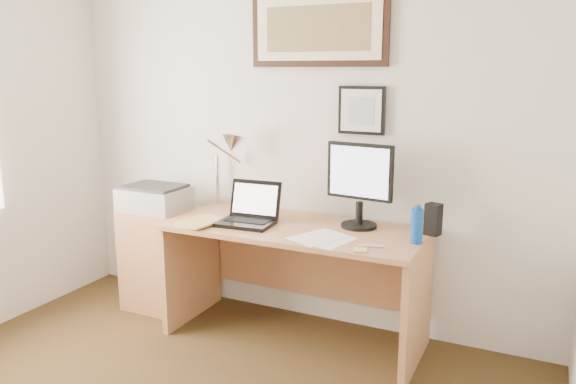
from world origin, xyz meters
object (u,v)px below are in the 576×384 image
Objects in this scene: water_bottle at (417,226)px; laptop at (249,214)px; lcd_monitor at (360,181)px; side_cabinet at (163,259)px; desk at (300,258)px; printer at (155,198)px; book at (190,220)px.

laptop reaches higher than water_bottle.
lcd_monitor reaches higher than laptop.
desk is at bearing 1.89° from side_cabinet.
lcd_monitor is at bearing 157.62° from water_bottle.
side_cabinet is 2.06× the size of laptop.
water_bottle is at bearing -22.38° from lcd_monitor.
lcd_monitor is 1.48m from printer.
side_cabinet is 3.72× the size of water_bottle.
water_bottle is at bearing -2.01° from side_cabinet.
desk is 0.44m from laptop.
lcd_monitor is at bearing 5.07° from printer.
side_cabinet is 1.66× the size of printer.
side_cabinet is 1.89m from water_bottle.
printer is at bearing 174.52° from laptop.
side_cabinet is 1.40× the size of lcd_monitor.
book is 0.39m from laptop.
desk is at bearing 172.52° from water_bottle.
desk is at bearing 3.51° from printer.
laptop is (-1.04, -0.04, -0.04)m from water_bottle.
laptop is at bearing -177.56° from water_bottle.
desk is (0.66, 0.27, -0.25)m from book.
book is at bearing -162.17° from lcd_monitor.
printer reaches higher than desk.
book is 0.18× the size of desk.
water_bottle is 1.43m from book.
desk is 3.64× the size of printer.
side_cabinet is 0.46× the size of desk.
desk reaches higher than side_cabinet.
book reaches higher than desk.
printer reaches higher than side_cabinet.
water_bottle reaches higher than side_cabinet.
book is at bearing -173.26° from water_bottle.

